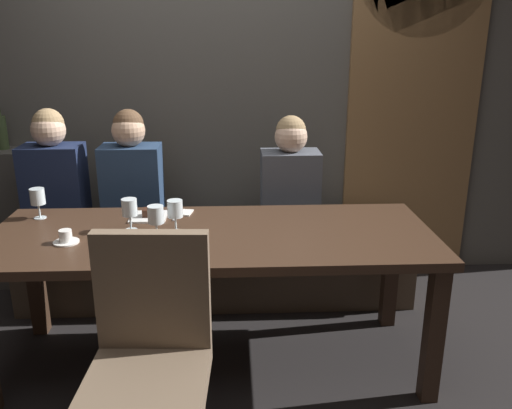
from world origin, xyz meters
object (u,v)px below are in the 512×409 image
Objects in this scene: diner_redhead at (54,179)px; wine_glass_end_right at (130,209)px; wine_glass_center_front at (175,210)px; wine_bottle_pale_label at (1,131)px; dessert_plate at (149,215)px; wine_glass_near_right at (38,198)px; espresso_cup at (66,238)px; fork_on_table at (176,215)px; banquette_bench at (217,268)px; chair_near_side at (150,347)px; diner_far_end at (290,180)px; wine_glass_near_left at (156,216)px; dining_table at (212,249)px; diner_bearded at (132,178)px.

diner_redhead is 0.88m from wine_glass_end_right.
diner_redhead is at bearing 139.10° from wine_glass_center_front.
dessert_plate is (1.07, -0.82, -0.32)m from wine_bottle_pale_label.
wine_glass_end_right is 0.56m from wine_glass_near_right.
espresso_cup is 0.71× the size of fork_on_table.
fork_on_table is at bearing -114.87° from banquette_bench.
chair_near_side is 1.29× the size of diner_far_end.
wine_glass_near_left is at bearing 4.99° from espresso_cup.
banquette_bench is 15.24× the size of wine_glass_near_left.
wine_glass_near_right is 1.00× the size of wine_glass_near_left.
wine_glass_near_right is (-0.52, 0.21, 0.00)m from wine_glass_end_right.
wine_glass_center_front is 0.12m from wine_glass_near_left.
wine_glass_near_left is at bearing -75.33° from dessert_plate.
wine_glass_end_right is (-0.40, 0.05, 0.20)m from dining_table.
diner_redhead is 4.77× the size of fork_on_table.
wine_glass_near_right is 1.37× the size of espresso_cup.
diner_bearded is 0.98m from diner_far_end.
fork_on_table reaches higher than banquette_bench.
chair_near_side is at bearing -52.82° from espresso_cup.
diner_far_end is at bearing 35.50° from espresso_cup.
wine_glass_near_right is (-0.41, -0.47, 0.02)m from diner_bearded.
wine_bottle_pale_label is (-1.41, 0.36, 0.84)m from banquette_bench.
espresso_cup is at bearing -143.27° from fork_on_table.
dessert_plate is at bearing 71.21° from wine_glass_end_right.
dining_table is 0.33m from wine_glass_near_left.
diner_redhead is 4.95× the size of wine_glass_near_left.
fork_on_table is at bearing -145.96° from diner_far_end.
wine_bottle_pale_label reaches higher than dessert_plate.
espresso_cup is at bearing -134.63° from dessert_plate.
dessert_plate is at bearing 144.79° from dining_table.
wine_glass_center_front is 1.00× the size of wine_glass_near_left.
wine_glass_center_front reaches higher than fork_on_table.
wine_glass_end_right and wine_glass_near_right have the same top height.
wine_glass_near_left is at bearing -108.68° from banquette_bench.
diner_redhead is 2.49× the size of wine_bottle_pale_label.
wine_bottle_pale_label is 1.99× the size of wine_glass_near_right.
diner_far_end is at bearing 56.84° from dining_table.
wine_glass_near_right is at bearing -82.82° from diner_redhead.
diner_bearded is 4.89× the size of wine_glass_end_right.
wine_glass_near_right is at bearing -59.09° from wine_bottle_pale_label.
chair_near_side is at bearing -91.22° from fork_on_table.
wine_glass_end_right is (-0.87, -0.66, 0.04)m from diner_far_end.
chair_near_side is 0.80m from espresso_cup.
diner_redhead is (-0.77, 1.43, 0.28)m from chair_near_side.
wine_bottle_pale_label reaches higher than espresso_cup.
wine_glass_end_right is 0.86× the size of dessert_plate.
dining_table is at bearing -5.68° from wine_glass_center_front.
diner_bearded is at bearing 78.67° from espresso_cup.
wine_glass_near_right is at bearing 164.38° from dining_table.
dessert_plate is (0.06, 0.19, -0.10)m from wine_glass_end_right.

